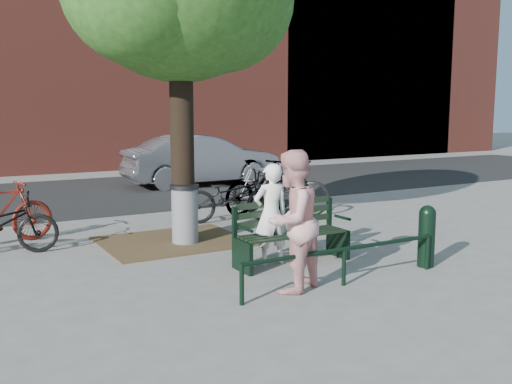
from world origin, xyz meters
TOP-DOWN VIEW (x-y plane):
  - ground at (0.00, 0.00)m, footprint 90.00×90.00m
  - dirt_pit at (-1.00, 2.20)m, footprint 2.40×2.00m
  - road at (0.00, 8.50)m, footprint 40.00×7.00m
  - townhouse_row at (0.17, 16.00)m, footprint 45.00×4.00m
  - park_bench at (-0.00, 0.08)m, footprint 1.74×0.54m
  - guard_railing at (0.00, -1.20)m, footprint 3.06×0.06m
  - person_left at (-0.28, 0.15)m, footprint 0.56×0.39m
  - person_right at (-0.70, -1.03)m, footprint 1.06×0.97m
  - bollard at (1.60, -1.08)m, footprint 0.24×0.24m
  - litter_bin at (-0.86, 2.00)m, footprint 0.49×0.49m
  - bicycle_c at (0.67, 3.25)m, footprint 2.11×1.19m
  - bicycle_d at (1.69, 3.81)m, footprint 2.07×0.96m
  - bicycle_e at (2.04, 3.57)m, footprint 2.08×2.09m
  - parked_car at (2.53, 8.69)m, footprint 4.69×1.82m

SIDE VIEW (x-z plane):
  - ground at x=0.00m, z-range 0.00..0.00m
  - road at x=0.00m, z-range 0.00..0.01m
  - dirt_pit at x=-1.00m, z-range 0.00..0.02m
  - guard_railing at x=0.00m, z-range 0.15..0.66m
  - park_bench at x=0.00m, z-range -0.01..0.97m
  - bollard at x=1.60m, z-range 0.03..0.93m
  - litter_bin at x=-0.86m, z-range 0.01..1.01m
  - bicycle_c at x=0.67m, z-range 0.00..1.05m
  - bicycle_e at x=2.04m, z-range 0.00..1.15m
  - bicycle_d at x=1.69m, z-range 0.00..1.20m
  - person_left at x=-0.28m, z-range 0.00..1.49m
  - parked_car at x=2.53m, z-range 0.00..1.52m
  - person_right at x=-0.70m, z-range 0.00..1.77m
  - townhouse_row at x=0.17m, z-range -0.75..13.25m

